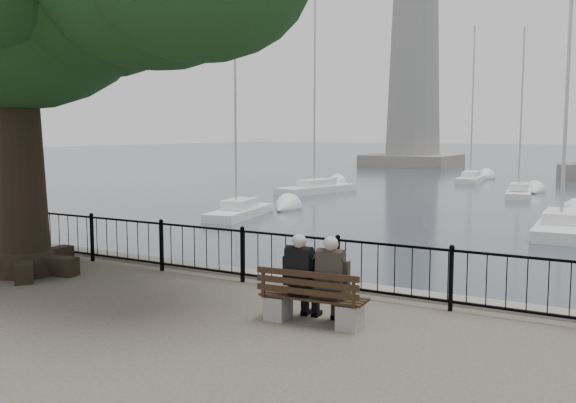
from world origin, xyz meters
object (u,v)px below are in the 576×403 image
Objects in this scene: person_left at (303,281)px; lighthouse at (414,56)px; bench at (312,305)px; person_right at (334,284)px.

lighthouse is at bearing 107.43° from person_left.
lighthouse is (-19.41, 61.24, 10.88)m from bench.
person_left and person_right have the same top height.
bench is 0.46m from person_right.
lighthouse reaches higher than person_right.
lighthouse is (-19.21, 61.16, 10.56)m from person_left.
bench is 0.06× the size of lighthouse.
person_left is at bearing -72.57° from lighthouse.
bench is 65.16m from lighthouse.
bench is 1.22× the size of person_left.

